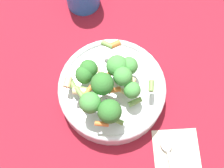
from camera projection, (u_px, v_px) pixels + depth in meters
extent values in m
plane|color=maroon|center=(112.00, 94.00, 0.72)|extent=(3.00, 3.00, 0.00)
cylinder|color=silver|center=(112.00, 91.00, 0.70)|extent=(0.24, 0.24, 0.05)
torus|color=silver|center=(112.00, 87.00, 0.68)|extent=(0.24, 0.24, 0.01)
cylinder|color=#8CB766|center=(85.00, 79.00, 0.67)|extent=(0.01, 0.01, 0.02)
sphere|color=#33722D|center=(84.00, 74.00, 0.64)|extent=(0.04, 0.04, 0.04)
cylinder|color=#8CB766|center=(132.00, 94.00, 0.64)|extent=(0.01, 0.01, 0.01)
sphere|color=#479342|center=(132.00, 90.00, 0.62)|extent=(0.03, 0.03, 0.03)
cylinder|color=#8CB766|center=(128.00, 70.00, 0.67)|extent=(0.01, 0.01, 0.01)
sphere|color=#479342|center=(129.00, 66.00, 0.64)|extent=(0.04, 0.04, 0.04)
cylinder|color=#8CB766|center=(110.00, 116.00, 0.63)|extent=(0.02, 0.02, 0.03)
sphere|color=#33722D|center=(110.00, 111.00, 0.60)|extent=(0.05, 0.05, 0.05)
cylinder|color=#8CB766|center=(117.00, 71.00, 0.66)|extent=(0.02, 0.02, 0.02)
sphere|color=#479342|center=(117.00, 66.00, 0.64)|extent=(0.05, 0.05, 0.05)
cylinder|color=#8CB766|center=(122.00, 80.00, 0.64)|extent=(0.01, 0.01, 0.01)
sphere|color=#479342|center=(123.00, 76.00, 0.62)|extent=(0.04, 0.04, 0.04)
cylinder|color=#8CB766|center=(103.00, 89.00, 0.64)|extent=(0.02, 0.02, 0.02)
sphere|color=#33722D|center=(102.00, 84.00, 0.61)|extent=(0.05, 0.05, 0.05)
cylinder|color=#8CB766|center=(91.00, 107.00, 0.63)|extent=(0.02, 0.02, 0.02)
sphere|color=#479342|center=(90.00, 103.00, 0.60)|extent=(0.04, 0.04, 0.04)
cylinder|color=#8CB766|center=(89.00, 73.00, 0.67)|extent=(0.01, 0.01, 0.01)
sphere|color=#33722D|center=(88.00, 69.00, 0.64)|extent=(0.04, 0.04, 0.04)
cylinder|color=orange|center=(110.00, 73.00, 0.64)|extent=(0.03, 0.02, 0.01)
cylinder|color=orange|center=(115.00, 44.00, 0.66)|extent=(0.03, 0.02, 0.01)
cylinder|color=#729E4C|center=(136.00, 101.00, 0.65)|extent=(0.03, 0.02, 0.01)
cylinder|color=#729E4C|center=(117.00, 120.00, 0.64)|extent=(0.02, 0.03, 0.01)
cylinder|color=#729E4C|center=(107.00, 45.00, 0.66)|extent=(0.02, 0.03, 0.01)
cylinder|color=#729E4C|center=(80.00, 93.00, 0.62)|extent=(0.02, 0.03, 0.01)
cylinder|color=orange|center=(102.00, 78.00, 0.66)|extent=(0.02, 0.01, 0.01)
cylinder|color=#729E4C|center=(82.00, 90.00, 0.64)|extent=(0.03, 0.03, 0.01)
cylinder|color=beige|center=(80.00, 91.00, 0.63)|extent=(0.03, 0.03, 0.01)
cylinder|color=orange|center=(102.00, 124.00, 0.61)|extent=(0.02, 0.03, 0.01)
cylinder|color=beige|center=(109.00, 111.00, 0.63)|extent=(0.01, 0.03, 0.01)
cylinder|color=#729E4C|center=(151.00, 86.00, 0.64)|extent=(0.03, 0.02, 0.01)
cylinder|color=#729E4C|center=(73.00, 85.00, 0.65)|extent=(0.02, 0.03, 0.01)
cylinder|color=orange|center=(88.00, 91.00, 0.62)|extent=(0.03, 0.01, 0.01)
cylinder|color=beige|center=(120.00, 91.00, 0.65)|extent=(0.01, 0.02, 0.01)
cylinder|color=orange|center=(120.00, 68.00, 0.66)|extent=(0.03, 0.03, 0.01)
cylinder|color=beige|center=(132.00, 84.00, 0.63)|extent=(0.03, 0.02, 0.01)
cylinder|color=beige|center=(100.00, 72.00, 0.67)|extent=(0.01, 0.02, 0.01)
cylinder|color=beige|center=(68.00, 82.00, 0.65)|extent=(0.03, 0.02, 0.01)
cylinder|color=orange|center=(114.00, 90.00, 0.64)|extent=(0.03, 0.03, 0.01)
cube|color=beige|center=(178.00, 165.00, 0.66)|extent=(0.18, 0.18, 0.01)
ellipsoid|color=silver|center=(166.00, 143.00, 0.67)|extent=(0.04, 0.04, 0.01)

